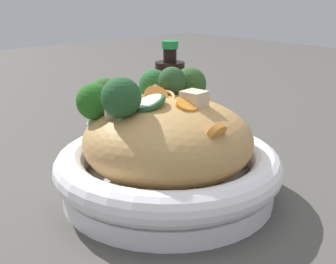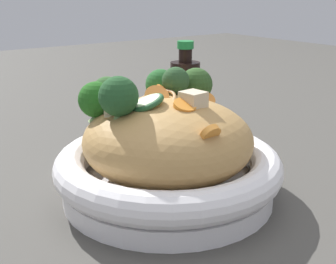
% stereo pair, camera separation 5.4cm
% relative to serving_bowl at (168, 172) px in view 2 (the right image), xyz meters
% --- Properties ---
extents(ground_plane, '(3.00, 3.00, 0.00)m').
position_rel_serving_bowl_xyz_m(ground_plane, '(0.00, 0.00, -0.03)').
color(ground_plane, '#484641').
extents(serving_bowl, '(0.28, 0.28, 0.06)m').
position_rel_serving_bowl_xyz_m(serving_bowl, '(0.00, 0.00, 0.00)').
color(serving_bowl, white).
rests_on(serving_bowl, ground_plane).
extents(noodle_heap, '(0.21, 0.21, 0.11)m').
position_rel_serving_bowl_xyz_m(noodle_heap, '(-0.00, 0.00, 0.04)').
color(noodle_heap, tan).
rests_on(noodle_heap, serving_bowl).
extents(broccoli_florets, '(0.19, 0.12, 0.07)m').
position_rel_serving_bowl_xyz_m(broccoli_florets, '(0.01, -0.05, 0.10)').
color(broccoli_florets, '#96B36E').
rests_on(broccoli_florets, serving_bowl).
extents(carrot_coins, '(0.11, 0.15, 0.04)m').
position_rel_serving_bowl_xyz_m(carrot_coins, '(-0.01, 0.01, 0.09)').
color(carrot_coins, orange).
rests_on(carrot_coins, serving_bowl).
extents(zucchini_slices, '(0.12, 0.12, 0.04)m').
position_rel_serving_bowl_xyz_m(zucchini_slices, '(-0.00, -0.03, 0.09)').
color(zucchini_slices, beige).
rests_on(zucchini_slices, serving_bowl).
extents(chicken_chunks, '(0.10, 0.08, 0.03)m').
position_rel_serving_bowl_xyz_m(chicken_chunks, '(0.01, 0.01, 0.09)').
color(chicken_chunks, beige).
rests_on(chicken_chunks, serving_bowl).
extents(soy_sauce_bottle, '(0.05, 0.05, 0.17)m').
position_rel_serving_bowl_xyz_m(soy_sauce_bottle, '(-0.17, -0.19, 0.04)').
color(soy_sauce_bottle, black).
rests_on(soy_sauce_bottle, ground_plane).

